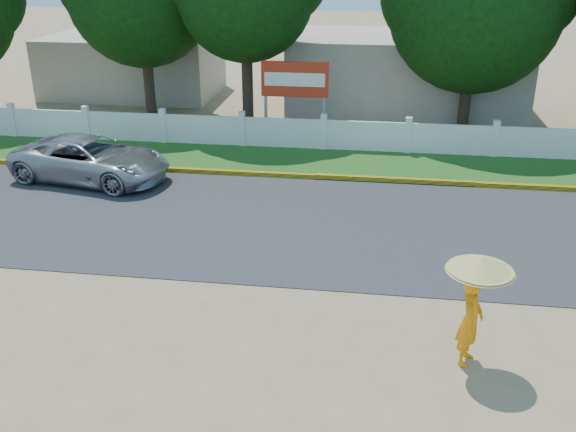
{
  "coord_description": "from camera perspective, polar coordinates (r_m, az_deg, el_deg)",
  "views": [
    {
      "loc": [
        1.86,
        -11.17,
        7.07
      ],
      "look_at": [
        0.0,
        2.0,
        1.3
      ],
      "focal_mm": 40.0,
      "sensor_mm": 36.0,
      "label": 1
    }
  ],
  "objects": [
    {
      "name": "monk_with_parasol",
      "position": [
        11.67,
        16.3,
        -6.71
      ],
      "size": [
        1.17,
        1.17,
        2.14
      ],
      "color": "orange",
      "rests_on": "ground"
    },
    {
      "name": "fence",
      "position": [
        23.37,
        3.18,
        7.22
      ],
      "size": [
        40.0,
        0.1,
        1.1
      ],
      "primitive_type": "cube",
      "color": "silver",
      "rests_on": "ground"
    },
    {
      "name": "building_far",
      "position": [
        32.91,
        -13.57,
        12.9
      ],
      "size": [
        8.0,
        5.0,
        2.8
      ],
      "primitive_type": "cube",
      "color": "#B7AD99",
      "rests_on": "ground"
    },
    {
      "name": "road",
      "position": [
        17.29,
        1.16,
        -0.66
      ],
      "size": [
        60.0,
        7.0,
        0.02
      ],
      "primitive_type": "cube",
      "color": "#38383A",
      "rests_on": "ground"
    },
    {
      "name": "ground",
      "position": [
        13.35,
        -1.21,
        -8.53
      ],
      "size": [
        120.0,
        120.0,
        0.0
      ],
      "primitive_type": "plane",
      "color": "#9E8460",
      "rests_on": "ground"
    },
    {
      "name": "vehicle",
      "position": [
        21.15,
        -17.12,
        4.84
      ],
      "size": [
        5.31,
        3.13,
        1.38
      ],
      "primitive_type": "imported",
      "rotation": [
        0.0,
        0.0,
        1.39
      ],
      "color": "#A1A2A9",
      "rests_on": "ground"
    },
    {
      "name": "grass_verge",
      "position": [
        22.15,
        2.81,
        4.86
      ],
      "size": [
        60.0,
        3.5,
        0.03
      ],
      "primitive_type": "cube",
      "color": "#2D601E",
      "rests_on": "ground"
    },
    {
      "name": "curb",
      "position": [
        20.54,
        2.36,
        3.53
      ],
      "size": [
        40.0,
        0.18,
        0.16
      ],
      "primitive_type": "cube",
      "color": "yellow",
      "rests_on": "ground"
    },
    {
      "name": "building_near",
      "position": [
        29.7,
        10.34,
        12.47
      ],
      "size": [
        10.0,
        6.0,
        3.2
      ],
      "primitive_type": "cube",
      "color": "#B7AD99",
      "rests_on": "ground"
    },
    {
      "name": "billboard",
      "position": [
        24.17,
        0.6,
        11.69
      ],
      "size": [
        2.5,
        0.13,
        2.95
      ],
      "color": "gray",
      "rests_on": "ground"
    }
  ]
}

